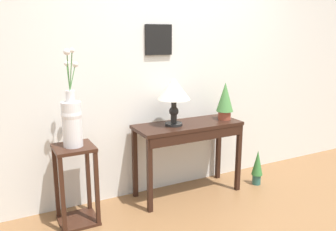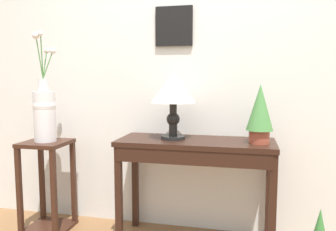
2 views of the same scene
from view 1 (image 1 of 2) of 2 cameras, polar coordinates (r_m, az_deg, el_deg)
back_wall_with_art at (r=3.74m, az=0.98°, el=8.97°), size 9.00×0.13×2.80m
console_table at (r=3.60m, az=3.52°, el=-3.16°), size 1.12×0.43×0.78m
table_lamp at (r=3.43m, az=0.97°, el=4.01°), size 0.33×0.33×0.48m
potted_plant_on_console at (r=3.75m, az=9.34°, el=2.60°), size 0.18×0.18×0.40m
pedestal_stand_left at (r=3.27m, az=-14.87°, el=-10.95°), size 0.34×0.34×0.73m
flower_vase_tall at (r=3.07m, az=-15.53°, el=-0.51°), size 0.18×0.18×0.84m
potted_plant_floor at (r=4.09m, az=14.47°, el=-8.03°), size 0.12×0.12×0.41m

